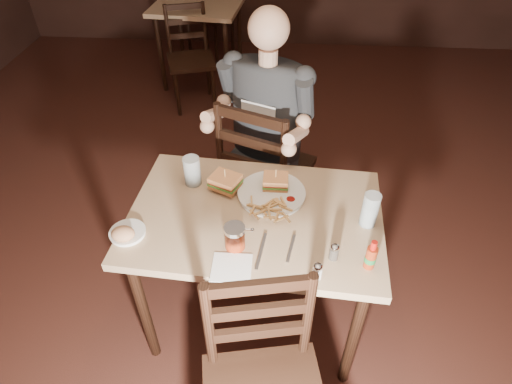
# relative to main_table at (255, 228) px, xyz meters

# --- Properties ---
(room_shell) EXTENTS (7.00, 7.00, 7.00)m
(room_shell) POSITION_rel_main_table_xyz_m (0.00, 0.32, 0.72)
(room_shell) COLOR black
(room_shell) RESTS_ON ground
(main_table) EXTENTS (1.14, 0.80, 0.77)m
(main_table) POSITION_rel_main_table_xyz_m (0.00, 0.00, 0.00)
(main_table) COLOR tan
(main_table) RESTS_ON ground
(bg_table) EXTENTS (0.87, 0.87, 0.77)m
(bg_table) POSITION_rel_main_table_xyz_m (-0.74, 2.82, 0.00)
(bg_table) COLOR tan
(bg_table) RESTS_ON ground
(chair_far) EXTENTS (0.62, 0.64, 1.00)m
(chair_far) POSITION_rel_main_table_xyz_m (0.02, 0.66, -0.18)
(chair_far) COLOR black
(chair_far) RESTS_ON ground
(bg_chair_far) EXTENTS (0.58, 0.60, 0.93)m
(bg_chair_far) POSITION_rel_main_table_xyz_m (-0.74, 3.37, -0.21)
(bg_chair_far) COLOR black
(bg_chair_far) RESTS_ON ground
(bg_chair_near) EXTENTS (0.52, 0.54, 0.87)m
(bg_chair_near) POSITION_rel_main_table_xyz_m (-0.74, 2.27, -0.24)
(bg_chair_near) COLOR black
(bg_chair_near) RESTS_ON ground
(diner) EXTENTS (0.65, 0.58, 0.92)m
(diner) POSITION_rel_main_table_xyz_m (0.00, 0.62, 0.29)
(diner) COLOR #292B2D
(diner) RESTS_ON chair_far
(dinner_plate) EXTENTS (0.32, 0.32, 0.02)m
(dinner_plate) POSITION_rel_main_table_xyz_m (0.07, 0.12, 0.10)
(dinner_plate) COLOR white
(dinner_plate) RESTS_ON main_table
(sandwich_left) EXTENTS (0.16, 0.15, 0.11)m
(sandwich_left) POSITION_rel_main_table_xyz_m (-0.15, 0.15, 0.16)
(sandwich_left) COLOR tan
(sandwich_left) RESTS_ON dinner_plate
(sandwich_right) EXTENTS (0.11, 0.09, 0.10)m
(sandwich_right) POSITION_rel_main_table_xyz_m (0.08, 0.16, 0.16)
(sandwich_right) COLOR tan
(sandwich_right) RESTS_ON dinner_plate
(fries_pile) EXTENTS (0.24, 0.18, 0.04)m
(fries_pile) POSITION_rel_main_table_xyz_m (0.06, -0.00, 0.13)
(fries_pile) COLOR #F3BD72
(fries_pile) RESTS_ON dinner_plate
(ketchup_dollop) EXTENTS (0.04, 0.04, 0.01)m
(ketchup_dollop) POSITION_rel_main_table_xyz_m (0.15, 0.08, 0.11)
(ketchup_dollop) COLOR maroon
(ketchup_dollop) RESTS_ON dinner_plate
(glass_left) EXTENTS (0.08, 0.08, 0.14)m
(glass_left) POSITION_rel_main_table_xyz_m (-0.30, 0.19, 0.16)
(glass_left) COLOR silver
(glass_left) RESTS_ON main_table
(glass_right) EXTENTS (0.07, 0.07, 0.16)m
(glass_right) POSITION_rel_main_table_xyz_m (0.48, -0.03, 0.17)
(glass_right) COLOR silver
(glass_right) RESTS_ON main_table
(hot_sauce) EXTENTS (0.05, 0.05, 0.14)m
(hot_sauce) POSITION_rel_main_table_xyz_m (0.45, -0.26, 0.16)
(hot_sauce) COLOR maroon
(hot_sauce) RESTS_ON main_table
(salt_shaker) EXTENTS (0.04, 0.04, 0.07)m
(salt_shaker) POSITION_rel_main_table_xyz_m (0.25, -0.32, 0.13)
(salt_shaker) COLOR white
(salt_shaker) RESTS_ON main_table
(pepper_shaker) EXTENTS (0.04, 0.04, 0.07)m
(pepper_shaker) POSITION_rel_main_table_xyz_m (0.32, -0.23, 0.13)
(pepper_shaker) COLOR #38332D
(pepper_shaker) RESTS_ON main_table
(syrup_dispenser) EXTENTS (0.09, 0.09, 0.11)m
(syrup_dispenser) POSITION_rel_main_table_xyz_m (-0.07, -0.20, 0.15)
(syrup_dispenser) COLOR maroon
(syrup_dispenser) RESTS_ON main_table
(napkin) EXTENTS (0.15, 0.14, 0.00)m
(napkin) POSITION_rel_main_table_xyz_m (-0.07, -0.30, 0.09)
(napkin) COLOR white
(napkin) RESTS_ON main_table
(knife) EXTENTS (0.04, 0.19, 0.00)m
(knife) POSITION_rel_main_table_xyz_m (0.04, -0.22, 0.10)
(knife) COLOR silver
(knife) RESTS_ON napkin
(fork) EXTENTS (0.04, 0.15, 0.00)m
(fork) POSITION_rel_main_table_xyz_m (0.16, -0.19, 0.10)
(fork) COLOR silver
(fork) RESTS_ON napkin
(side_plate) EXTENTS (0.15, 0.15, 0.01)m
(side_plate) POSITION_rel_main_table_xyz_m (-0.51, -0.16, 0.10)
(side_plate) COLOR white
(side_plate) RESTS_ON main_table
(bread_roll) EXTENTS (0.10, 0.08, 0.06)m
(bread_roll) POSITION_rel_main_table_xyz_m (-0.52, -0.20, 0.13)
(bread_roll) COLOR tan
(bread_roll) RESTS_ON side_plate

